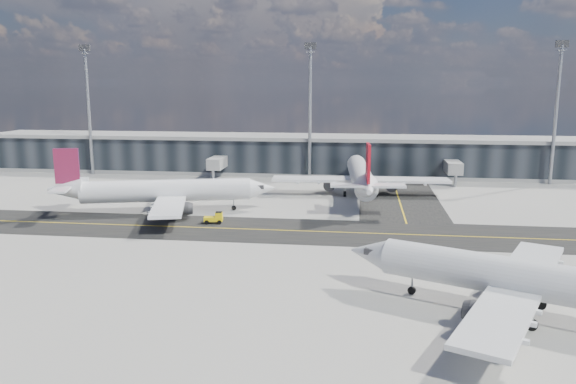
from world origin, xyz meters
name	(u,v)px	position (x,y,z in m)	size (l,w,h in m)	color
ground	(277,238)	(0.00, 0.00, 0.00)	(300.00, 300.00, 0.00)	gray
taxiway_lanes	(313,220)	(3.91, 10.74, 0.01)	(180.00, 63.00, 0.03)	black
terminal_concourse	(313,156)	(0.04, 54.93, 4.09)	(152.00, 19.80, 8.80)	black
floodlight_masts	(310,107)	(0.00, 48.00, 15.61)	(102.50, 0.70, 28.90)	gray
airliner_af	(163,191)	(-20.40, 12.79, 3.51)	(35.44, 30.49, 10.62)	white
airliner_redtail	(361,176)	(11.10, 29.97, 3.79)	(32.99, 38.69, 11.46)	white
airliner_near	(535,281)	(26.47, -23.21, 3.47)	(33.80, 29.17, 10.50)	silver
baggage_tug	(215,218)	(-10.31, 6.67, 0.87)	(2.93, 1.78, 1.73)	yellow
service_van	(355,183)	(9.96, 40.36, 0.75)	(2.48, 5.37, 1.49)	white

